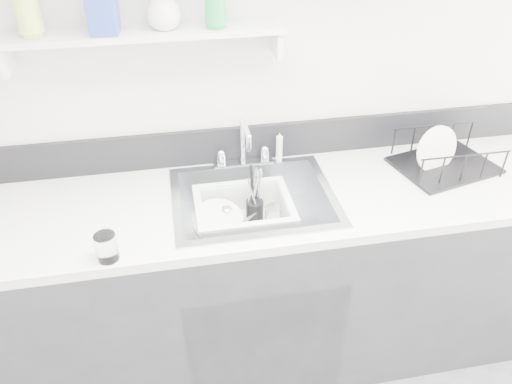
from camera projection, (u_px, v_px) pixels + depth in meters
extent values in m
cube|color=silver|center=(240.00, 78.00, 2.00)|extent=(3.50, 0.02, 2.60)
cube|color=#2B2B2F|center=(254.00, 284.00, 2.25)|extent=(3.20, 0.62, 0.88)
cube|color=silver|center=(254.00, 201.00, 1.99)|extent=(3.20, 0.62, 0.04)
cube|color=black|center=(241.00, 143.00, 2.17)|extent=(3.20, 0.02, 0.16)
cube|color=silver|center=(243.00, 163.00, 2.18)|extent=(0.26, 0.06, 0.02)
cylinder|color=silver|center=(221.00, 159.00, 2.15)|extent=(0.04, 0.04, 0.05)
cylinder|color=silver|center=(265.00, 155.00, 2.17)|extent=(0.04, 0.04, 0.05)
cylinder|color=silver|center=(243.00, 142.00, 2.12)|extent=(0.02, 0.02, 0.20)
cylinder|color=silver|center=(245.00, 128.00, 2.00)|extent=(0.02, 0.15, 0.02)
cylinder|color=white|center=(279.00, 147.00, 2.16)|extent=(0.03, 0.03, 0.14)
cube|color=silver|center=(144.00, 33.00, 1.76)|extent=(1.00, 0.16, 0.02)
cube|color=silver|center=(6.00, 58.00, 1.73)|extent=(0.02, 0.14, 0.10)
cube|color=silver|center=(276.00, 42.00, 1.87)|extent=(0.02, 0.14, 0.10)
cylinder|color=white|center=(221.00, 230.00, 2.04)|extent=(0.23, 0.23, 0.01)
cylinder|color=white|center=(222.00, 226.00, 2.03)|extent=(0.22, 0.22, 0.01)
cylinder|color=white|center=(218.00, 221.00, 2.01)|extent=(0.25, 0.25, 0.09)
cylinder|color=black|center=(255.00, 210.00, 2.08)|extent=(0.07, 0.07, 0.09)
cylinder|color=silver|center=(251.00, 193.00, 2.04)|extent=(0.01, 0.05, 0.18)
cylinder|color=silver|center=(258.00, 197.00, 2.04)|extent=(0.02, 0.04, 0.16)
cylinder|color=black|center=(252.00, 190.00, 2.03)|extent=(0.01, 0.05, 0.20)
cylinder|color=white|center=(273.00, 216.00, 2.05)|extent=(0.08, 0.08, 0.09)
cylinder|color=white|center=(107.00, 247.00, 1.65)|extent=(0.08, 0.08, 0.10)
imported|color=white|center=(276.00, 236.00, 1.99)|extent=(0.15, 0.15, 0.04)
imported|color=#CDEB64|center=(25.00, 2.00, 1.63)|extent=(0.10, 0.10, 0.23)
imported|color=#2B44A8|center=(101.00, 2.00, 1.66)|extent=(0.10, 0.11, 0.21)
imported|color=silver|center=(163.00, 7.00, 1.72)|extent=(0.12, 0.12, 0.15)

